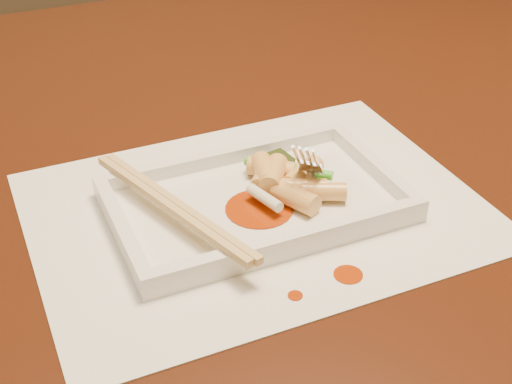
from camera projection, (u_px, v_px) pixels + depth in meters
name	position (u px, v px, depth m)	size (l,w,h in m)	color
table	(156.00, 214.00, 0.82)	(1.40, 0.90, 0.75)	black
placemat	(256.00, 209.00, 0.65)	(0.40, 0.30, 0.00)	white
sauce_splatter_a	(348.00, 275.00, 0.57)	(0.02, 0.02, 0.00)	#9E2E04
sauce_splatter_b	(295.00, 296.00, 0.55)	(0.01, 0.01, 0.00)	#9E2E04
plate_base	(256.00, 205.00, 0.65)	(0.26, 0.16, 0.01)	white
plate_rim_far	(225.00, 156.00, 0.70)	(0.26, 0.01, 0.01)	white
plate_rim_near	(293.00, 241.00, 0.58)	(0.26, 0.01, 0.01)	white
plate_rim_left	(121.00, 228.00, 0.60)	(0.01, 0.14, 0.01)	white
plate_rim_right	(374.00, 165.00, 0.68)	(0.01, 0.14, 0.01)	white
veg_piece	(272.00, 165.00, 0.68)	(0.04, 0.03, 0.01)	black
scallion_white	(265.00, 198.00, 0.63)	(0.01, 0.01, 0.04)	#EAEACC
scallion_green	(288.00, 168.00, 0.67)	(0.01, 0.01, 0.09)	green
chopstick_a	(168.00, 206.00, 0.61)	(0.01, 0.21, 0.01)	tan
chopstick_b	(177.00, 204.00, 0.61)	(0.01, 0.21, 0.01)	tan
fork	(319.00, 105.00, 0.64)	(0.09, 0.10, 0.14)	silver
sauce_blob_0	(259.00, 209.00, 0.63)	(0.06, 0.06, 0.00)	#9E2E04
rice_cake_0	(324.00, 192.00, 0.64)	(0.02, 0.02, 0.04)	#F1C870
rice_cake_1	(295.00, 197.00, 0.63)	(0.02, 0.02, 0.04)	#F1C870
rice_cake_2	(265.00, 171.00, 0.66)	(0.02, 0.02, 0.04)	#F1C870
rice_cake_3	(303.00, 174.00, 0.66)	(0.02, 0.02, 0.05)	#F1C870
rice_cake_4	(272.00, 169.00, 0.67)	(0.02, 0.02, 0.04)	#F1C870
rice_cake_5	(274.00, 174.00, 0.65)	(0.02, 0.02, 0.04)	#F1C870
rice_cake_6	(300.00, 188.00, 0.64)	(0.02, 0.02, 0.05)	#F1C870
rice_cake_7	(265.00, 175.00, 0.66)	(0.02, 0.02, 0.04)	#F1C870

